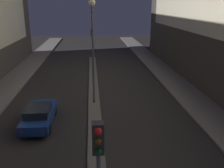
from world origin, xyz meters
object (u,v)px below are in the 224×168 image
Objects in this scene: traffic_light_near at (99,167)px; street_lamp at (93,35)px; car_left_lane at (39,115)px; traffic_light_mid at (92,40)px.

street_lamp is (0.00, 13.59, 2.00)m from traffic_light_near.
car_left_lane is (-3.77, -3.54, -4.95)m from street_lamp.
traffic_light_near is 1.00× the size of traffic_light_mid.
traffic_light_near reaches higher than car_left_lane.
traffic_light_near is 1.05× the size of car_left_lane.
traffic_light_near is 11.13m from car_left_lane.
traffic_light_mid is (0.00, 25.42, 0.00)m from traffic_light_near.
traffic_light_near is at bearing -69.45° from car_left_lane.
traffic_light_near and traffic_light_mid have the same top height.
traffic_light_near is 0.60× the size of street_lamp.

